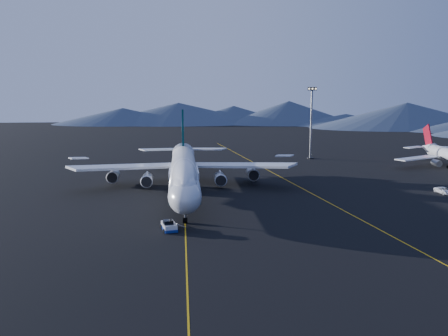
{
  "coord_description": "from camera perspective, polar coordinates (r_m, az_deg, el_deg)",
  "views": [
    {
      "loc": [
        -0.51,
        -121.25,
        26.69
      ],
      "look_at": [
        10.14,
        2.43,
        6.0
      ],
      "focal_mm": 40.0,
      "sensor_mm": 36.0,
      "label": 1
    }
  ],
  "objects": [
    {
      "name": "taxiway_line_main",
      "position": [
        124.15,
        -4.58,
        -2.98
      ],
      "size": [
        0.25,
        220.0,
        0.01
      ],
      "primitive_type": "cube",
      "color": "#E7AD0D",
      "rests_on": "ground"
    },
    {
      "name": "boeing_747",
      "position": [
        123.07,
        -4.61,
        -0.33
      ],
      "size": [
        59.62,
        72.43,
        19.37
      ],
      "color": "silver",
      "rests_on": "ground"
    },
    {
      "name": "floodlight_mast",
      "position": [
        184.52,
        9.93,
        5.12
      ],
      "size": [
        3.21,
        2.41,
        25.98
      ],
      "rotation": [
        0.0,
        0.0,
        0.33
      ],
      "color": "black",
      "rests_on": "ground"
    },
    {
      "name": "service_van",
      "position": [
        135.7,
        23.83,
        -2.37
      ],
      "size": [
        3.16,
        5.75,
        1.53
      ],
      "primitive_type": "imported",
      "rotation": [
        0.0,
        0.0,
        0.12
      ],
      "color": "white",
      "rests_on": "ground"
    },
    {
      "name": "taxiway_line_side",
      "position": [
        137.37,
        8.01,
        -1.83
      ],
      "size": [
        28.08,
        198.09,
        0.01
      ],
      "primitive_type": "cube",
      "rotation": [
        0.0,
        0.0,
        0.14
      ],
      "color": "#E7AD0D",
      "rests_on": "ground"
    },
    {
      "name": "ground",
      "position": [
        124.16,
        -4.58,
        -2.98
      ],
      "size": [
        500.0,
        500.0,
        0.0
      ],
      "primitive_type": "plane",
      "color": "black",
      "rests_on": "ground"
    },
    {
      "name": "pushback_tug",
      "position": [
        93.92,
        -6.29,
        -6.69
      ],
      "size": [
        3.53,
        5.21,
        2.09
      ],
      "rotation": [
        0.0,
        0.0,
        0.21
      ],
      "color": "silver",
      "rests_on": "ground"
    }
  ]
}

